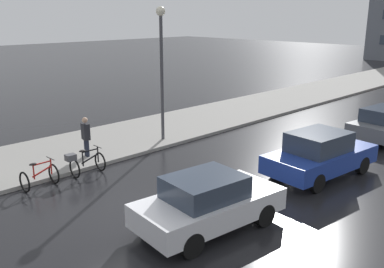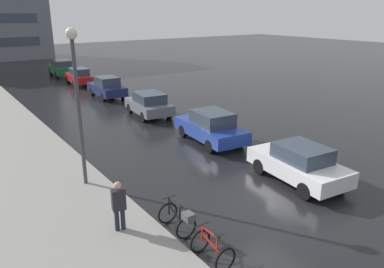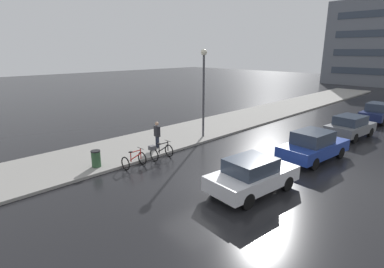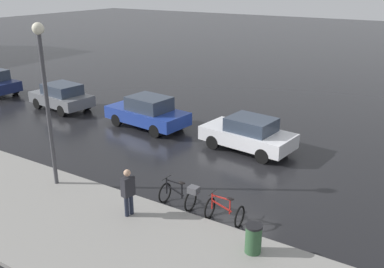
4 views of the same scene
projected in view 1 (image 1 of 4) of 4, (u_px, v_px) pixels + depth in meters
The scene contains 8 objects.
ground_plane at pixel (125, 209), 12.68m from camera, with size 140.00×140.00×0.00m, color black.
sidewalk_kerb at pixel (209, 117), 23.52m from camera, with size 4.80×60.00×0.14m, color gray.
bicycle_nearest at pixel (40, 177), 14.13m from camera, with size 0.73×1.12×0.93m.
bicycle_second at pixel (84, 162), 15.19m from camera, with size 0.72×1.36×0.96m.
car_white at pixel (208, 202), 11.34m from camera, with size 2.30×4.24×1.53m.
car_blue at pixel (320, 154), 15.09m from camera, with size 2.35×4.52×1.63m.
pedestrian at pixel (86, 136), 16.74m from camera, with size 0.44×0.32×1.72m.
streetlamp at pixel (161, 56), 18.26m from camera, with size 0.40×0.40×5.88m.
Camera 1 is at (9.68, -6.69, 5.60)m, focal length 40.00 mm.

